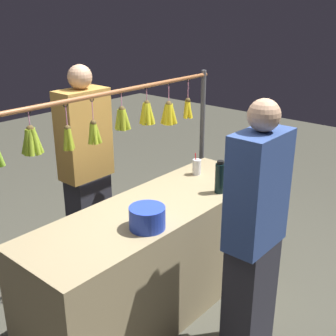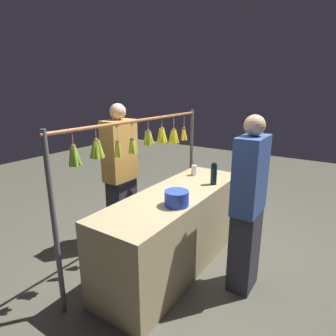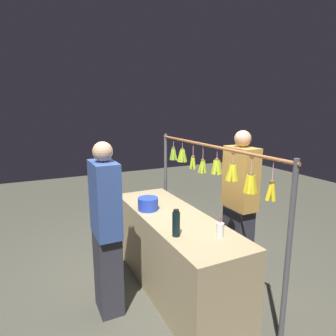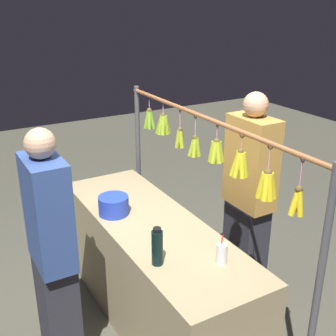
{
  "view_description": "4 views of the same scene",
  "coord_description": "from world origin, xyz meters",
  "px_view_note": "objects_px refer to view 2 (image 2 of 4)",
  "views": [
    {
      "loc": [
        2.01,
        1.84,
        2.16
      ],
      "look_at": [
        -0.13,
        0.0,
        1.09
      ],
      "focal_mm": 46.2,
      "sensor_mm": 36.0,
      "label": 1
    },
    {
      "loc": [
        2.36,
        1.46,
        1.91
      ],
      "look_at": [
        0.15,
        0.0,
        1.15
      ],
      "focal_mm": 30.26,
      "sensor_mm": 36.0,
      "label": 2
    },
    {
      "loc": [
        -2.64,
        1.35,
        1.99
      ],
      "look_at": [
        0.14,
        0.0,
        1.34
      ],
      "focal_mm": 31.2,
      "sensor_mm": 36.0,
      "label": 3
    },
    {
      "loc": [
        -2.46,
        1.28,
        2.38
      ],
      "look_at": [
        -0.22,
        0.0,
        1.36
      ],
      "focal_mm": 46.37,
      "sensor_mm": 36.0,
      "label": 4
    }
  ],
  "objects_px": {
    "vendor_person": "(121,177)",
    "drink_cup": "(194,170)",
    "blue_bucket": "(177,198)",
    "customer_person": "(248,208)",
    "water_bottle": "(214,174)"
  },
  "relations": [
    {
      "from": "blue_bucket",
      "to": "drink_cup",
      "type": "distance_m",
      "value": 0.98
    },
    {
      "from": "water_bottle",
      "to": "vendor_person",
      "type": "distance_m",
      "value": 1.12
    },
    {
      "from": "drink_cup",
      "to": "vendor_person",
      "type": "distance_m",
      "value": 0.91
    },
    {
      "from": "blue_bucket",
      "to": "drink_cup",
      "type": "xyz_separation_m",
      "value": [
        -0.93,
        -0.32,
        -0.01
      ]
    },
    {
      "from": "drink_cup",
      "to": "customer_person",
      "type": "height_order",
      "value": "customer_person"
    },
    {
      "from": "water_bottle",
      "to": "vendor_person",
      "type": "bearing_deg",
      "value": -69.18
    },
    {
      "from": "blue_bucket",
      "to": "customer_person",
      "type": "distance_m",
      "value": 0.66
    },
    {
      "from": "blue_bucket",
      "to": "customer_person",
      "type": "xyz_separation_m",
      "value": [
        -0.34,
        0.56,
        -0.09
      ]
    },
    {
      "from": "drink_cup",
      "to": "customer_person",
      "type": "xyz_separation_m",
      "value": [
        0.59,
        0.88,
        -0.08
      ]
    },
    {
      "from": "water_bottle",
      "to": "drink_cup",
      "type": "relative_size",
      "value": 1.34
    },
    {
      "from": "drink_cup",
      "to": "water_bottle",
      "type": "bearing_deg",
      "value": 62.21
    },
    {
      "from": "drink_cup",
      "to": "vendor_person",
      "type": "relative_size",
      "value": 0.11
    },
    {
      "from": "vendor_person",
      "to": "drink_cup",
      "type": "bearing_deg",
      "value": 129.85
    },
    {
      "from": "water_bottle",
      "to": "vendor_person",
      "type": "height_order",
      "value": "vendor_person"
    },
    {
      "from": "water_bottle",
      "to": "customer_person",
      "type": "relative_size",
      "value": 0.15
    }
  ]
}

